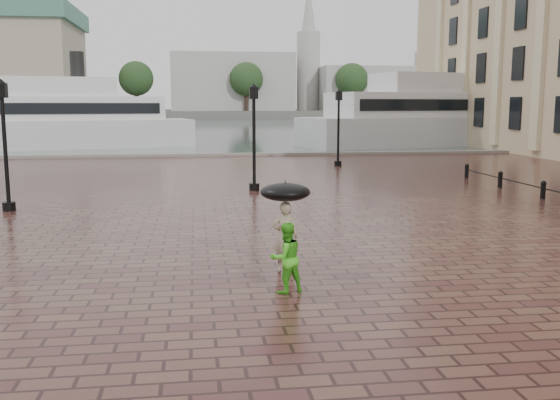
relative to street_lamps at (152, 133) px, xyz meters
name	(u,v)px	position (x,y,z in m)	size (l,w,h in m)	color
ground	(173,285)	(1.50, -17.50, -2.33)	(300.00, 300.00, 0.00)	#3C1C1B
harbour_water	(192,126)	(1.50, 74.50, -2.33)	(240.00, 240.00, 0.00)	#4A575A
quay_edge	(188,156)	(1.50, 14.50, -2.33)	(80.00, 0.60, 0.30)	slate
far_shore	(193,114)	(1.50, 142.50, -1.33)	(300.00, 60.00, 2.00)	#4C4C47
distant_skyline	(376,82)	(49.64, 132.50, 7.13)	(102.50, 22.00, 33.00)	#A19F99
far_trees	(192,79)	(1.50, 120.50, 7.09)	(188.00, 8.00, 13.50)	#2D2119
street_lamps	(152,133)	(0.00, 0.00, 0.00)	(21.44, 14.44, 4.40)	black
adult_pedestrian	(285,237)	(3.94, -16.76, -1.53)	(0.58, 0.38, 1.59)	tan
child_pedestrian	(286,258)	(3.74, -18.29, -1.62)	(0.68, 0.53, 1.41)	green
ferry_near	(43,119)	(-10.54, 24.43, 0.08)	(25.14, 11.34, 8.02)	silver
ferry_far	(442,116)	(24.22, 24.43, 0.28)	(27.21, 12.87, 8.68)	silver
umbrella	(285,192)	(3.94, -16.76, -0.53)	(1.10, 1.10, 1.11)	black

